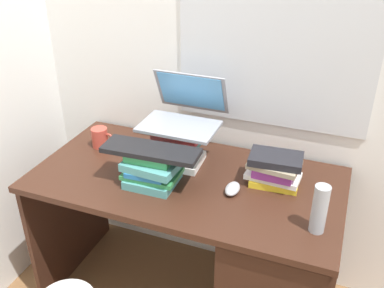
{
  "coord_description": "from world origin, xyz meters",
  "views": [
    {
      "loc": [
        0.63,
        -1.54,
        1.84
      ],
      "look_at": [
        0.03,
        -0.01,
        0.94
      ],
      "focal_mm": 40.88,
      "sensor_mm": 36.0,
      "label": 1
    }
  ],
  "objects_px": {
    "desk": "(256,258)",
    "mug": "(100,137)",
    "laptop": "(184,111)",
    "keyboard": "(151,150)",
    "book_stack_tall": "(178,147)",
    "book_stack_side": "(275,169)",
    "computer_mouse": "(232,189)",
    "water_bottle": "(320,209)",
    "book_stack_keyboard_riser": "(152,168)"
  },
  "relations": [
    {
      "from": "desk",
      "to": "keyboard",
      "type": "bearing_deg",
      "value": -171.45
    },
    {
      "from": "laptop",
      "to": "keyboard",
      "type": "relative_size",
      "value": 0.84
    },
    {
      "from": "mug",
      "to": "book_stack_keyboard_riser",
      "type": "bearing_deg",
      "value": -27.83
    },
    {
      "from": "desk",
      "to": "book_stack_tall",
      "type": "distance_m",
      "value": 0.63
    },
    {
      "from": "computer_mouse",
      "to": "water_bottle",
      "type": "xyz_separation_m",
      "value": [
        0.37,
        -0.13,
        0.08
      ]
    },
    {
      "from": "laptop",
      "to": "water_bottle",
      "type": "distance_m",
      "value": 0.77
    },
    {
      "from": "keyboard",
      "to": "computer_mouse",
      "type": "xyz_separation_m",
      "value": [
        0.35,
        0.06,
        -0.15
      ]
    },
    {
      "from": "desk",
      "to": "laptop",
      "type": "distance_m",
      "value": 0.75
    },
    {
      "from": "book_stack_side",
      "to": "mug",
      "type": "bearing_deg",
      "value": 178.35
    },
    {
      "from": "book_stack_tall",
      "to": "keyboard",
      "type": "bearing_deg",
      "value": -100.05
    },
    {
      "from": "desk",
      "to": "keyboard",
      "type": "xyz_separation_m",
      "value": [
        -0.47,
        -0.07,
        0.51
      ]
    },
    {
      "from": "keyboard",
      "to": "mug",
      "type": "distance_m",
      "value": 0.46
    },
    {
      "from": "laptop",
      "to": "keyboard",
      "type": "xyz_separation_m",
      "value": [
        -0.04,
        -0.28,
        -0.07
      ]
    },
    {
      "from": "desk",
      "to": "book_stack_tall",
      "type": "xyz_separation_m",
      "value": [
        -0.44,
        0.13,
        0.43
      ]
    },
    {
      "from": "laptop",
      "to": "computer_mouse",
      "type": "height_order",
      "value": "laptop"
    },
    {
      "from": "keyboard",
      "to": "book_stack_side",
      "type": "bearing_deg",
      "value": 17.26
    },
    {
      "from": "laptop",
      "to": "mug",
      "type": "distance_m",
      "value": 0.48
    },
    {
      "from": "book_stack_tall",
      "to": "mug",
      "type": "height_order",
      "value": "book_stack_tall"
    },
    {
      "from": "computer_mouse",
      "to": "book_stack_tall",
      "type": "bearing_deg",
      "value": 155.14
    },
    {
      "from": "book_stack_side",
      "to": "laptop",
      "type": "bearing_deg",
      "value": 168.62
    },
    {
      "from": "water_bottle",
      "to": "keyboard",
      "type": "bearing_deg",
      "value": 174.75
    },
    {
      "from": "laptop",
      "to": "water_bottle",
      "type": "height_order",
      "value": "laptop"
    },
    {
      "from": "book_stack_tall",
      "to": "computer_mouse",
      "type": "distance_m",
      "value": 0.35
    },
    {
      "from": "laptop",
      "to": "mug",
      "type": "relative_size",
      "value": 2.93
    },
    {
      "from": "book_stack_tall",
      "to": "mug",
      "type": "bearing_deg",
      "value": 179.33
    },
    {
      "from": "keyboard",
      "to": "water_bottle",
      "type": "xyz_separation_m",
      "value": [
        0.72,
        -0.07,
        -0.07
      ]
    },
    {
      "from": "keyboard",
      "to": "mug",
      "type": "height_order",
      "value": "keyboard"
    },
    {
      "from": "book_stack_tall",
      "to": "computer_mouse",
      "type": "relative_size",
      "value": 2.31
    },
    {
      "from": "desk",
      "to": "mug",
      "type": "xyz_separation_m",
      "value": [
        -0.87,
        0.14,
        0.39
      ]
    },
    {
      "from": "book_stack_tall",
      "to": "keyboard",
      "type": "xyz_separation_m",
      "value": [
        -0.04,
        -0.21,
        0.08
      ]
    },
    {
      "from": "book_stack_tall",
      "to": "water_bottle",
      "type": "bearing_deg",
      "value": -21.72
    },
    {
      "from": "book_stack_tall",
      "to": "laptop",
      "type": "height_order",
      "value": "laptop"
    },
    {
      "from": "desk",
      "to": "book_stack_side",
      "type": "xyz_separation_m",
      "value": [
        0.03,
        0.11,
        0.42
      ]
    },
    {
      "from": "water_bottle",
      "to": "mug",
      "type": "bearing_deg",
      "value": 166.02
    },
    {
      "from": "desk",
      "to": "laptop",
      "type": "xyz_separation_m",
      "value": [
        -0.43,
        0.21,
        0.58
      ]
    },
    {
      "from": "desk",
      "to": "laptop",
      "type": "height_order",
      "value": "laptop"
    },
    {
      "from": "keyboard",
      "to": "water_bottle",
      "type": "bearing_deg",
      "value": -8.25
    },
    {
      "from": "computer_mouse",
      "to": "book_stack_keyboard_riser",
      "type": "bearing_deg",
      "value": -170.92
    },
    {
      "from": "book_stack_tall",
      "to": "keyboard",
      "type": "relative_size",
      "value": 0.57
    },
    {
      "from": "book_stack_keyboard_riser",
      "to": "mug",
      "type": "bearing_deg",
      "value": 152.17
    },
    {
      "from": "desk",
      "to": "book_stack_tall",
      "type": "bearing_deg",
      "value": 163.03
    },
    {
      "from": "book_stack_side",
      "to": "water_bottle",
      "type": "distance_m",
      "value": 0.33
    },
    {
      "from": "computer_mouse",
      "to": "water_bottle",
      "type": "relative_size",
      "value": 0.52
    },
    {
      "from": "book_stack_tall",
      "to": "book_stack_keyboard_riser",
      "type": "relative_size",
      "value": 0.97
    },
    {
      "from": "book_stack_keyboard_riser",
      "to": "mug",
      "type": "height_order",
      "value": "book_stack_keyboard_riser"
    },
    {
      "from": "laptop",
      "to": "computer_mouse",
      "type": "xyz_separation_m",
      "value": [
        0.31,
        -0.22,
        -0.22
      ]
    },
    {
      "from": "book_stack_keyboard_riser",
      "to": "keyboard",
      "type": "relative_size",
      "value": 0.59
    },
    {
      "from": "book_stack_keyboard_riser",
      "to": "water_bottle",
      "type": "xyz_separation_m",
      "value": [
        0.72,
        -0.07,
        0.03
      ]
    },
    {
      "from": "desk",
      "to": "keyboard",
      "type": "distance_m",
      "value": 0.7
    },
    {
      "from": "mug",
      "to": "water_bottle",
      "type": "height_order",
      "value": "water_bottle"
    }
  ]
}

